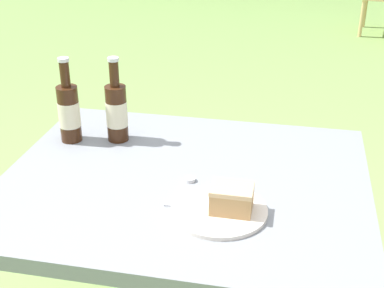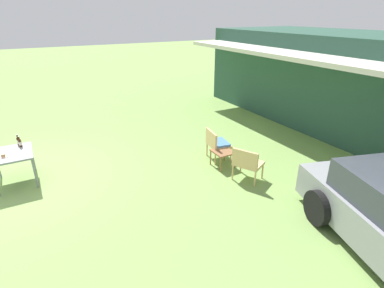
% 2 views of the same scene
% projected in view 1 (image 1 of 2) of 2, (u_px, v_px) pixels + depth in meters
% --- Properties ---
extents(patio_table, '(0.95, 0.78, 0.71)m').
position_uv_depth(patio_table, '(184.00, 199.00, 1.42)').
color(patio_table, gray).
rests_on(patio_table, ground_plane).
extents(cake_on_plate, '(0.23, 0.23, 0.07)m').
position_uv_depth(cake_on_plate, '(225.00, 205.00, 1.24)').
color(cake_on_plate, silver).
rests_on(cake_on_plate, patio_table).
extents(cola_bottle_near, '(0.06, 0.06, 0.25)m').
position_uv_depth(cola_bottle_near, '(117.00, 111.00, 1.56)').
color(cola_bottle_near, '#381E0F').
rests_on(cola_bottle_near, patio_table).
extents(cola_bottle_far, '(0.06, 0.06, 0.25)m').
position_uv_depth(cola_bottle_far, '(69.00, 111.00, 1.55)').
color(cola_bottle_far, '#381E0F').
rests_on(cola_bottle_far, patio_table).
extents(fork, '(0.17, 0.01, 0.01)m').
position_uv_depth(fork, '(200.00, 208.00, 1.26)').
color(fork, silver).
rests_on(fork, patio_table).
extents(loose_bottle_cap, '(0.03, 0.03, 0.01)m').
position_uv_depth(loose_bottle_cap, '(190.00, 179.00, 1.37)').
color(loose_bottle_cap, silver).
rests_on(loose_bottle_cap, patio_table).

